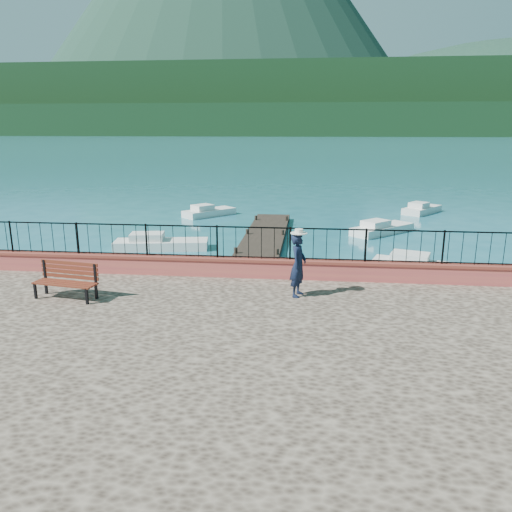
% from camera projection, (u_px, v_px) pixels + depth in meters
% --- Properties ---
extents(ground, '(2000.00, 2000.00, 0.00)m').
position_uv_depth(ground, '(294.00, 373.00, 11.77)').
color(ground, '#19596B').
rests_on(ground, ground).
extents(parapet, '(28.00, 0.46, 0.58)m').
position_uv_depth(parapet, '(300.00, 269.00, 14.95)').
color(parapet, '#BB5643').
rests_on(parapet, promenade).
extents(railing, '(27.00, 0.05, 0.95)m').
position_uv_depth(railing, '(300.00, 244.00, 14.76)').
color(railing, black).
rests_on(railing, parapet).
extents(dock, '(2.00, 16.00, 0.30)m').
position_uv_depth(dock, '(261.00, 246.00, 23.48)').
color(dock, '#2D231C').
rests_on(dock, ground).
extents(far_forest, '(900.00, 60.00, 18.00)m').
position_uv_depth(far_forest, '(312.00, 120.00, 298.04)').
color(far_forest, black).
rests_on(far_forest, ground).
extents(foothills, '(900.00, 120.00, 44.00)m').
position_uv_depth(foothills, '(313.00, 102.00, 352.46)').
color(foothills, black).
rests_on(foothills, ground).
extents(park_bench, '(1.79, 0.84, 0.95)m').
position_uv_depth(park_bench, '(66.00, 288.00, 13.20)').
color(park_bench, black).
rests_on(park_bench, promenade).
extents(person, '(0.56, 0.71, 1.72)m').
position_uv_depth(person, '(298.00, 265.00, 13.26)').
color(person, black).
rests_on(person, promenade).
extents(hat, '(0.44, 0.44, 0.12)m').
position_uv_depth(hat, '(299.00, 231.00, 13.03)').
color(hat, silver).
rests_on(hat, person).
extents(boat_0, '(4.49, 1.95, 0.80)m').
position_uv_depth(boat_0, '(161.00, 241.00, 23.53)').
color(boat_0, silver).
rests_on(boat_0, ground).
extents(boat_1, '(4.27, 2.54, 0.80)m').
position_uv_depth(boat_1, '(426.00, 264.00, 19.57)').
color(boat_1, silver).
rests_on(boat_1, ground).
extents(boat_2, '(3.71, 3.68, 0.80)m').
position_uv_depth(boat_2, '(382.00, 226.00, 26.99)').
color(boat_2, silver).
rests_on(boat_2, ground).
extents(boat_3, '(3.30, 3.42, 0.80)m').
position_uv_depth(boat_3, '(209.00, 210.00, 32.25)').
color(boat_3, silver).
rests_on(boat_3, ground).
extents(boat_5, '(3.02, 3.39, 0.80)m').
position_uv_depth(boat_5, '(422.00, 207.00, 33.27)').
color(boat_5, silver).
rests_on(boat_5, ground).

